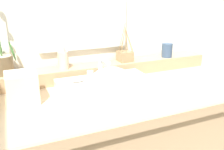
# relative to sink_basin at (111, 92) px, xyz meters

# --- Properties ---
(wall_back) EXTENTS (3.08, 0.20, 2.54)m
(wall_back) POSITION_rel_sink_basin_xyz_m (0.03, 0.46, 0.39)
(wall_back) COLOR silver
(wall_back) RESTS_ON ground
(back_ledge) EXTENTS (1.43, 0.12, 0.07)m
(back_ledge) POSITION_rel_sink_basin_xyz_m (0.03, 0.28, 0.02)
(back_ledge) COLOR tan
(back_ledge) RESTS_ON vanity_cabinet
(sink_basin) EXTENTS (0.46, 0.36, 0.28)m
(sink_basin) POSITION_rel_sink_basin_xyz_m (0.00, 0.00, 0.00)
(sink_basin) COLOR white
(sink_basin) RESTS_ON vanity_cabinet
(soap_bar) EXTENTS (0.07, 0.04, 0.02)m
(soap_bar) POSITION_rel_sink_basin_xyz_m (-0.13, 0.11, 0.05)
(soap_bar) COLOR beige
(soap_bar) RESTS_ON sink_basin
(potted_plant) EXTENTS (0.12, 0.11, 0.38)m
(potted_plant) POSITION_rel_sink_basin_xyz_m (-0.45, 0.30, 0.12)
(potted_plant) COLOR brown
(potted_plant) RESTS_ON back_ledge
(soap_dispenser) EXTENTS (0.06, 0.06, 0.13)m
(soap_dispenser) POSITION_rel_sink_basin_xyz_m (-0.16, 0.28, 0.11)
(soap_dispenser) COLOR beige
(soap_dispenser) RESTS_ON back_ledge
(tumbler_cup) EXTENTS (0.07, 0.07, 0.09)m
(tumbler_cup) POSITION_rel_sink_basin_xyz_m (0.50, 0.27, 0.10)
(tumbler_cup) COLOR #344964
(tumbler_cup) RESTS_ON back_ledge
(reed_diffuser) EXTENTS (0.10, 0.09, 0.22)m
(reed_diffuser) POSITION_rel_sink_basin_xyz_m (0.21, 0.29, 0.09)
(reed_diffuser) COLOR #937451
(reed_diffuser) RESTS_ON back_ledge
(tissue_box) EXTENTS (0.13, 0.13, 0.14)m
(tissue_box) POSITION_rel_sink_basin_xyz_m (-0.38, 0.10, 0.05)
(tissue_box) COLOR beige
(tissue_box) RESTS_ON vanity_cabinet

